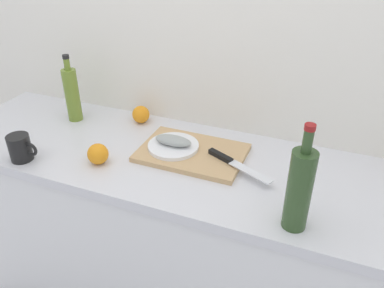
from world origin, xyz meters
TOP-DOWN VIEW (x-y plane):
  - back_wall at (0.00, 0.33)m, footprint 3.20×0.05m
  - kitchen_counter at (0.00, 0.00)m, footprint 2.00×0.60m
  - cutting_board at (0.06, 0.04)m, footprint 0.41×0.28m
  - white_plate at (-0.02, 0.04)m, footprint 0.20×0.20m
  - fish_fillet at (-0.02, 0.04)m, footprint 0.15×0.06m
  - chef_knife at (0.23, 0.01)m, footprint 0.28×0.15m
  - olive_oil_bottle at (-0.56, 0.13)m, footprint 0.06×0.06m
  - wine_bottle at (0.50, -0.21)m, footprint 0.07×0.07m
  - coffee_mug_0 at (-0.54, -0.23)m, footprint 0.12×0.08m
  - orange_1 at (-0.26, 0.22)m, footprint 0.08×0.08m
  - orange_2 at (-0.25, -0.14)m, footprint 0.08×0.08m

SIDE VIEW (x-z plane):
  - kitchen_counter at x=0.00m, z-range 0.00..0.90m
  - cutting_board at x=0.06m, z-range 0.90..0.92m
  - white_plate at x=-0.02m, z-range 0.92..0.93m
  - chef_knife at x=0.23m, z-range 0.92..0.94m
  - orange_1 at x=-0.26m, z-range 0.90..0.98m
  - orange_2 at x=-0.25m, z-range 0.90..0.98m
  - coffee_mug_0 at x=-0.54m, z-range 0.90..1.00m
  - fish_fillet at x=-0.02m, z-range 0.94..0.97m
  - olive_oil_bottle at x=-0.56m, z-range 0.87..1.18m
  - wine_bottle at x=0.50m, z-range 0.87..1.21m
  - back_wall at x=0.00m, z-range 0.00..2.50m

